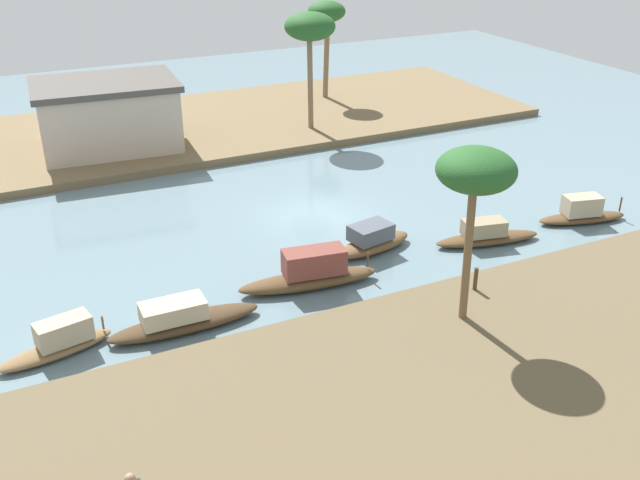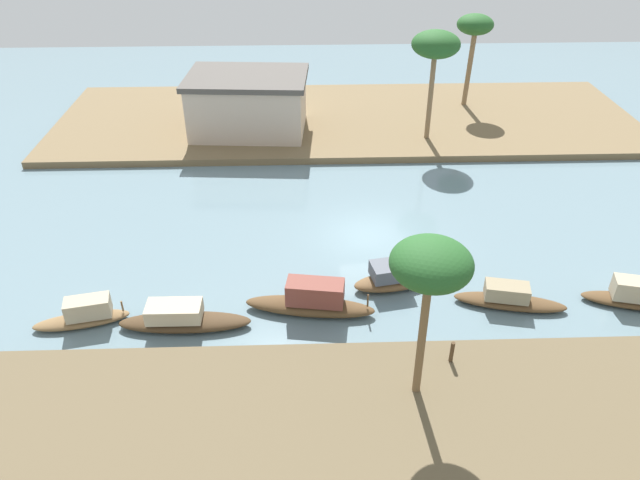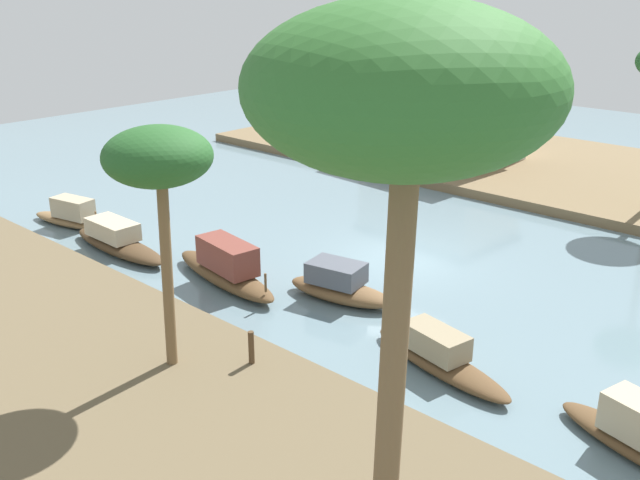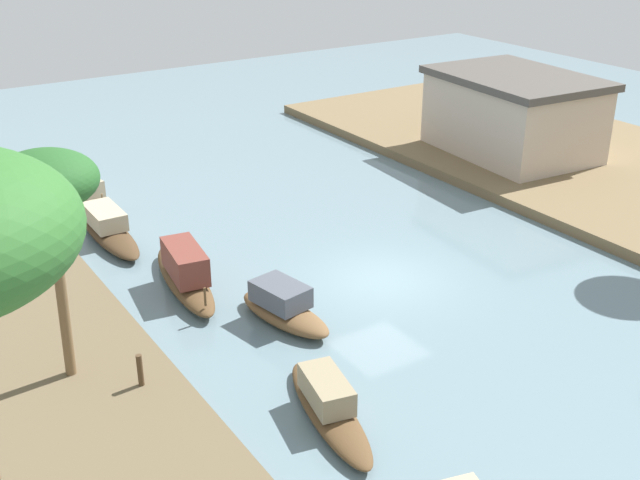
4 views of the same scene
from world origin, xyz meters
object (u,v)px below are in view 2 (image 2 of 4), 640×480
object	(u,v)px
sampan_downstream_large	(633,296)
palm_tree_right_tall	(436,46)
riverside_building	(248,103)
mooring_post	(452,352)
palm_tree_right_short	(475,28)
sampan_with_red_awning	(393,278)
sampan_near_left_bank	(182,319)
sampan_open_hull	(84,315)
sampan_with_tall_canopy	(509,299)
palm_tree_left_near	(431,266)
sampan_foreground	(312,301)

from	to	relation	value
sampan_downstream_large	palm_tree_right_tall	bearing A→B (deg)	122.60
palm_tree_right_tall	riverside_building	size ratio (longest dim) A/B	0.84
mooring_post	palm_tree_right_short	distance (m)	25.33
sampan_with_red_awning	sampan_near_left_bank	bearing A→B (deg)	-175.74
riverside_building	sampan_open_hull	bearing A→B (deg)	-101.94
sampan_near_left_bank	sampan_downstream_large	bearing A→B (deg)	2.86
sampan_near_left_bank	sampan_with_tall_canopy	distance (m)	12.53
palm_tree_left_near	sampan_foreground	bearing A→B (deg)	126.49
sampan_with_red_awning	palm_tree_right_tall	xyz separation A→B (m)	(3.97, 14.14, 5.38)
sampan_foreground	palm_tree_right_tall	size ratio (longest dim) A/B	0.81
sampan_downstream_large	riverside_building	distance (m)	23.44
palm_tree_left_near	sampan_downstream_large	bearing A→B (deg)	25.40
palm_tree_right_tall	mooring_post	bearing A→B (deg)	-98.03
palm_tree_left_near	sampan_with_tall_canopy	bearing A→B (deg)	45.52
sampan_with_tall_canopy	sampan_with_red_awning	size ratio (longest dim) A/B	1.25
sampan_open_hull	riverside_building	xyz separation A→B (m)	(5.05, 17.47, 1.71)
sampan_foreground	mooring_post	xyz separation A→B (m)	(4.64, -3.19, 0.27)
sampan_foreground	riverside_building	bearing A→B (deg)	109.98
mooring_post	palm_tree_right_tall	world-z (taller)	palm_tree_right_tall
sampan_downstream_large	palm_tree_right_tall	distance (m)	17.31
mooring_post	palm_tree_right_tall	xyz separation A→B (m)	(2.65, 18.81, 5.01)
sampan_foreground	sampan_downstream_large	size ratio (longest dim) A/B	1.29
sampan_with_red_awning	mooring_post	bearing A→B (deg)	-84.96
sampan_with_red_awning	riverside_building	world-z (taller)	riverside_building
sampan_foreground	mooring_post	size ratio (longest dim) A/B	6.25
sampan_open_hull	palm_tree_right_tall	size ratio (longest dim) A/B	0.57
palm_tree_left_near	mooring_post	bearing A→B (deg)	40.53
sampan_open_hull	sampan_downstream_large	bearing A→B (deg)	-10.62
sampan_open_hull	palm_tree_right_short	bearing A→B (deg)	36.02
sampan_with_tall_canopy	palm_tree_left_near	bearing A→B (deg)	-122.57
mooring_post	palm_tree_left_near	size ratio (longest dim) A/B	0.15
palm_tree_left_near	palm_tree_right_tall	bearing A→B (deg)	78.56
sampan_foreground	sampan_downstream_large	xyz separation A→B (m)	(12.49, 0.01, -0.11)
sampan_near_left_bank	palm_tree_right_tall	bearing A→B (deg)	53.87
sampan_with_tall_canopy	sampan_with_red_awning	bearing A→B (deg)	174.36
sampan_foreground	riverside_building	xyz separation A→B (m)	(-3.45, 17.10, 1.61)
sampan_near_left_bank	sampan_downstream_large	size ratio (longest dim) A/B	1.24
sampan_near_left_bank	sampan_with_red_awning	bearing A→B (deg)	15.47
palm_tree_right_tall	palm_tree_right_short	world-z (taller)	palm_tree_right_tall
sampan_with_red_awning	mooring_post	xyz separation A→B (m)	(1.32, -4.67, 0.36)
sampan_open_hull	palm_tree_right_short	xyz separation A→B (m)	(19.38, 21.27, 5.09)
sampan_downstream_large	palm_tree_right_tall	xyz separation A→B (m)	(-5.20, 15.61, 5.40)
sampan_with_tall_canopy	riverside_building	size ratio (longest dim) A/B	0.59
sampan_downstream_large	palm_tree_left_near	distance (m)	11.32
sampan_downstream_large	riverside_building	size ratio (longest dim) A/B	0.53
palm_tree_right_tall	riverside_building	xyz separation A→B (m)	(-10.75, 1.49, -3.68)
sampan_near_left_bank	sampan_foreground	size ratio (longest dim) A/B	0.96
sampan_near_left_bank	sampan_with_tall_canopy	size ratio (longest dim) A/B	1.12
sampan_foreground	sampan_downstream_large	distance (m)	12.49
palm_tree_right_tall	palm_tree_right_short	distance (m)	6.39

